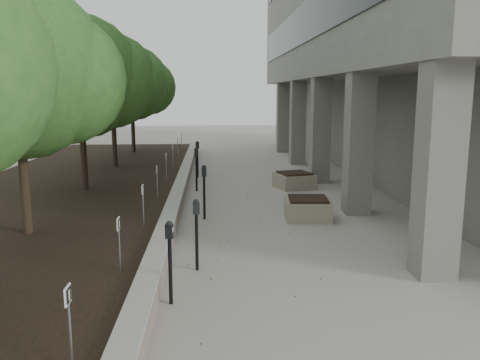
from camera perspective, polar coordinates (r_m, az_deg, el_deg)
name	(u,v)px	position (r m, az deg, el deg)	size (l,w,h in m)	color
ground	(259,302)	(8.47, 2.16, -13.90)	(90.00, 90.00, 0.00)	#A19C94
retaining_wall	(181,187)	(17.04, -6.84, -0.80)	(0.39, 26.00, 0.50)	gray
planting_bed	(72,189)	(17.66, -18.82, -1.05)	(7.00, 26.00, 0.40)	black
crabapple_tree_2	(19,108)	(11.45, -24.22, 7.59)	(4.60, 4.00, 5.44)	#2C5B23
crabapple_tree_3	(81,103)	(16.22, -17.94, 8.46)	(4.60, 4.00, 5.44)	#2C5B23
crabapple_tree_4	(113,101)	(21.10, -14.52, 8.88)	(4.60, 4.00, 5.44)	#2C5B23
crabapple_tree_5	(132,99)	(26.02, -12.39, 9.13)	(4.60, 4.00, 5.44)	#2C5B23
parking_sign_1	(70,327)	(6.02, -19.09, -15.73)	(0.04, 0.22, 0.96)	black
parking_sign_2	(119,245)	(8.74, -13.78, -7.28)	(0.04, 0.22, 0.96)	black
parking_sign_3	(143,205)	(11.60, -11.13, -2.88)	(0.04, 0.22, 0.96)	black
parking_sign_4	(157,182)	(14.52, -9.55, -0.24)	(0.04, 0.22, 0.96)	black
parking_sign_5	(166,167)	(17.47, -8.50, 1.52)	(0.04, 0.22, 0.96)	black
parking_sign_6	(173,156)	(20.43, -7.75, 2.77)	(0.04, 0.22, 0.96)	black
parking_sign_7	(178,148)	(23.40, -7.20, 3.70)	(0.04, 0.22, 0.96)	black
parking_sign_8	(182,142)	(26.38, -6.76, 4.42)	(0.04, 0.22, 0.96)	black
parking_meter_1	(170,263)	(8.22, -8.09, -9.45)	(0.14, 0.10, 1.42)	black
parking_meter_2	(197,235)	(9.67, -5.04, -6.34)	(0.14, 0.10, 1.43)	black
parking_meter_3	(204,192)	(13.51, -4.16, -1.42)	(0.15, 0.11, 1.51)	black
parking_meter_4	(196,169)	(17.41, -5.06, 1.23)	(0.15, 0.11, 1.56)	black
parking_meter_5	(198,159)	(20.23, -4.92, 2.40)	(0.15, 0.11, 1.51)	black
planter_front	(308,208)	(13.81, 7.84, -3.21)	(1.25, 1.25, 0.58)	gray
planter_back	(294,180)	(18.14, 6.29, 0.01)	(1.24, 1.24, 0.58)	gray
berry_scatter	(237,223)	(13.17, -0.34, -5.02)	(3.30, 14.10, 0.02)	maroon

